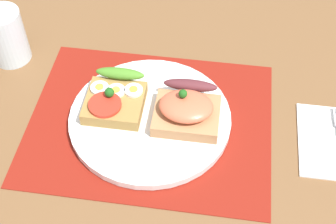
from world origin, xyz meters
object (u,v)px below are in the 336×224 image
object	(u,v)px
sandwich_salmon	(187,109)
napkin	(334,140)
plate	(150,118)
sandwich_egg_tomato	(115,98)
drinking_glass	(6,36)

from	to	relation	value
sandwich_salmon	napkin	distance (cm)	24.39
plate	sandwich_egg_tomato	xyz separation A→B (cm)	(-6.13, 1.62, 2.22)
plate	napkin	distance (cm)	30.13
sandwich_egg_tomato	sandwich_salmon	size ratio (longest dim) A/B	1.00
sandwich_egg_tomato	sandwich_salmon	distance (cm)	12.17
napkin	drinking_glass	xyz separation A→B (cm)	(-58.40, 11.57, 4.80)
sandwich_egg_tomato	napkin	xyz separation A→B (cm)	(36.25, -1.23, -2.87)
napkin	drinking_glass	world-z (taller)	drinking_glass
plate	drinking_glass	bearing A→B (deg)	157.09
drinking_glass	sandwich_egg_tomato	bearing A→B (deg)	-25.01
plate	napkin	size ratio (longest dim) A/B	1.80
plate	sandwich_egg_tomato	distance (cm)	6.72
plate	napkin	xyz separation A→B (cm)	(30.12, 0.39, -0.65)
sandwich_salmon	napkin	xyz separation A→B (cm)	(24.14, -0.10, -3.50)
sandwich_salmon	napkin	world-z (taller)	sandwich_salmon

